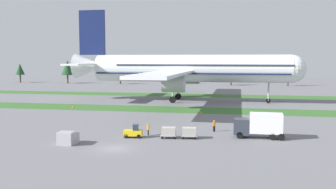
{
  "coord_description": "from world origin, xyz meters",
  "views": [
    {
      "loc": [
        15.24,
        -43.76,
        11.18
      ],
      "look_at": [
        1.11,
        30.06,
        4.0
      ],
      "focal_mm": 39.89,
      "sensor_mm": 36.0,
      "label": 1
    }
  ],
  "objects_px": {
    "cargo_dolly_lead": "(169,132)",
    "catering_truck": "(259,124)",
    "baggage_tug": "(134,132)",
    "cargo_dolly_second": "(189,132)",
    "uld_container_1": "(67,139)",
    "uld_container_0": "(66,138)",
    "uld_container_2": "(70,138)",
    "ground_crew_loader": "(214,125)",
    "ground_crew_marshaller": "(148,129)",
    "taxiway_marker_0": "(73,107)",
    "taxiway_marker_1": "(201,112)",
    "airliner": "(185,68)"
  },
  "relations": [
    {
      "from": "baggage_tug",
      "to": "uld_container_0",
      "type": "relative_size",
      "value": 1.37
    },
    {
      "from": "cargo_dolly_lead",
      "to": "taxiway_marker_1",
      "type": "xyz_separation_m",
      "value": [
        2.06,
        24.2,
        -0.59
      ]
    },
    {
      "from": "ground_crew_marshaller",
      "to": "uld_container_2",
      "type": "bearing_deg",
      "value": 103.39
    },
    {
      "from": "cargo_dolly_lead",
      "to": "taxiway_marker_1",
      "type": "relative_size",
      "value": 3.53
    },
    {
      "from": "ground_crew_marshaller",
      "to": "taxiway_marker_1",
      "type": "height_order",
      "value": "ground_crew_marshaller"
    },
    {
      "from": "ground_crew_marshaller",
      "to": "cargo_dolly_lead",
      "type": "bearing_deg",
      "value": -137.58
    },
    {
      "from": "uld_container_0",
      "to": "taxiway_marker_0",
      "type": "distance_m",
      "value": 36.97
    },
    {
      "from": "cargo_dolly_second",
      "to": "ground_crew_marshaller",
      "type": "xyz_separation_m",
      "value": [
        -6.21,
        1.05,
        0.03
      ]
    },
    {
      "from": "uld_container_2",
      "to": "ground_crew_marshaller",
      "type": "bearing_deg",
      "value": 38.44
    },
    {
      "from": "uld_container_1",
      "to": "cargo_dolly_second",
      "type": "bearing_deg",
      "value": 24.13
    },
    {
      "from": "baggage_tug",
      "to": "uld_container_2",
      "type": "relative_size",
      "value": 1.37
    },
    {
      "from": "ground_crew_loader",
      "to": "uld_container_1",
      "type": "xyz_separation_m",
      "value": [
        -18.35,
        -12.66,
        -0.13
      ]
    },
    {
      "from": "ground_crew_loader",
      "to": "taxiway_marker_0",
      "type": "distance_m",
      "value": 39.75
    },
    {
      "from": "uld_container_0",
      "to": "uld_container_2",
      "type": "distance_m",
      "value": 0.58
    },
    {
      "from": "cargo_dolly_lead",
      "to": "taxiway_marker_1",
      "type": "bearing_deg",
      "value": -11.41
    },
    {
      "from": "baggage_tug",
      "to": "cargo_dolly_second",
      "type": "bearing_deg",
      "value": -90.0
    },
    {
      "from": "ground_crew_loader",
      "to": "uld_container_1",
      "type": "relative_size",
      "value": 0.87
    },
    {
      "from": "cargo_dolly_lead",
      "to": "taxiway_marker_0",
      "type": "relative_size",
      "value": 3.7
    },
    {
      "from": "ground_crew_loader",
      "to": "taxiway_marker_0",
      "type": "bearing_deg",
      "value": -76.76
    },
    {
      "from": "ground_crew_marshaller",
      "to": "uld_container_0",
      "type": "bearing_deg",
      "value": 104.5
    },
    {
      "from": "catering_truck",
      "to": "ground_crew_marshaller",
      "type": "height_order",
      "value": "catering_truck"
    },
    {
      "from": "taxiway_marker_0",
      "to": "baggage_tug",
      "type": "bearing_deg",
      "value": -51.36
    },
    {
      "from": "airliner",
      "to": "baggage_tug",
      "type": "xyz_separation_m",
      "value": [
        -0.63,
        -46.68,
        -7.93
      ]
    },
    {
      "from": "cargo_dolly_second",
      "to": "taxiway_marker_0",
      "type": "xyz_separation_m",
      "value": [
        -30.38,
        27.25,
        -0.6
      ]
    },
    {
      "from": "baggage_tug",
      "to": "uld_container_2",
      "type": "xyz_separation_m",
      "value": [
        -7.3,
        -5.15,
        -0.06
      ]
    },
    {
      "from": "ground_crew_loader",
      "to": "uld_container_0",
      "type": "xyz_separation_m",
      "value": [
        -18.54,
        -12.4,
        -0.11
      ]
    },
    {
      "from": "cargo_dolly_lead",
      "to": "taxiway_marker_1",
      "type": "height_order",
      "value": "cargo_dolly_lead"
    },
    {
      "from": "baggage_tug",
      "to": "taxiway_marker_0",
      "type": "distance_m",
      "value": 36.05
    },
    {
      "from": "ground_crew_marshaller",
      "to": "uld_container_0",
      "type": "relative_size",
      "value": 0.87
    },
    {
      "from": "catering_truck",
      "to": "taxiway_marker_0",
      "type": "xyz_separation_m",
      "value": [
        -40.08,
        25.09,
        -1.63
      ]
    },
    {
      "from": "taxiway_marker_0",
      "to": "uld_container_1",
      "type": "bearing_deg",
      "value": -66.06
    },
    {
      "from": "airliner",
      "to": "taxiway_marker_1",
      "type": "relative_size",
      "value": 112.85
    },
    {
      "from": "uld_container_0",
      "to": "uld_container_2",
      "type": "relative_size",
      "value": 1.0
    },
    {
      "from": "uld_container_2",
      "to": "ground_crew_loader",
      "type": "bearing_deg",
      "value": 33.06
    },
    {
      "from": "cargo_dolly_lead",
      "to": "ground_crew_loader",
      "type": "distance_m",
      "value": 8.59
    },
    {
      "from": "airliner",
      "to": "uld_container_0",
      "type": "bearing_deg",
      "value": -8.85
    },
    {
      "from": "cargo_dolly_lead",
      "to": "catering_truck",
      "type": "xyz_separation_m",
      "value": [
        12.58,
        2.49,
        1.03
      ]
    },
    {
      "from": "uld_container_2",
      "to": "catering_truck",
      "type": "bearing_deg",
      "value": 18.28
    },
    {
      "from": "cargo_dolly_second",
      "to": "catering_truck",
      "type": "distance_m",
      "value": 9.99
    },
    {
      "from": "cargo_dolly_lead",
      "to": "ground_crew_marshaller",
      "type": "relative_size",
      "value": 1.35
    },
    {
      "from": "taxiway_marker_0",
      "to": "taxiway_marker_1",
      "type": "bearing_deg",
      "value": -6.52
    },
    {
      "from": "cargo_dolly_lead",
      "to": "uld_container_1",
      "type": "bearing_deg",
      "value": 111.19
    },
    {
      "from": "ground_crew_loader",
      "to": "uld_container_2",
      "type": "height_order",
      "value": "ground_crew_loader"
    },
    {
      "from": "cargo_dolly_lead",
      "to": "catering_truck",
      "type": "relative_size",
      "value": 0.34
    },
    {
      "from": "ground_crew_marshaller",
      "to": "ground_crew_loader",
      "type": "bearing_deg",
      "value": -87.88
    },
    {
      "from": "cargo_dolly_lead",
      "to": "uld_container_1",
      "type": "height_order",
      "value": "uld_container_1"
    },
    {
      "from": "cargo_dolly_lead",
      "to": "uld_container_1",
      "type": "distance_m",
      "value": 13.97
    },
    {
      "from": "catering_truck",
      "to": "uld_container_1",
      "type": "bearing_deg",
      "value": 111.71
    },
    {
      "from": "airliner",
      "to": "ground_crew_marshaller",
      "type": "distance_m",
      "value": 45.41
    },
    {
      "from": "cargo_dolly_lead",
      "to": "uld_container_0",
      "type": "relative_size",
      "value": 1.18
    }
  ]
}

